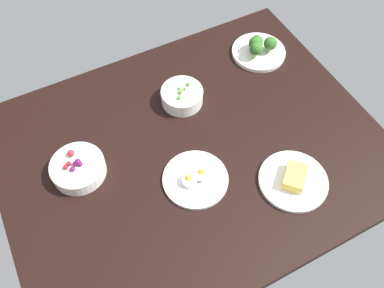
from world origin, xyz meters
TOP-DOWN VIEW (x-y plane):
  - dining_table at (0.00, 0.00)cm, footprint 116.19×91.45cm
  - plate_cheese at (20.87, -24.42)cm, footprint 20.38×20.38cm
  - plate_eggs at (-4.42, -10.72)cm, footprint 19.45×19.45cm
  - bowl_peas at (5.61, 18.04)cm, footprint 14.08×14.08cm
  - bowl_berries at (-33.90, 7.64)cm, footprint 16.17×16.17cm
  - plate_broccoli at (40.42, 25.14)cm, footprint 19.50×19.50cm

SIDE VIEW (x-z plane):
  - dining_table at x=0.00cm, z-range 0.00..4.00cm
  - plate_eggs at x=-4.42cm, z-range 2.75..7.40cm
  - plate_cheese at x=20.87cm, z-range 2.84..7.58cm
  - plate_broccoli at x=40.42cm, z-range 2.56..10.56cm
  - bowl_berries at x=-33.90cm, z-range 3.36..9.80cm
  - bowl_peas at x=5.61cm, z-range 3.62..10.11cm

